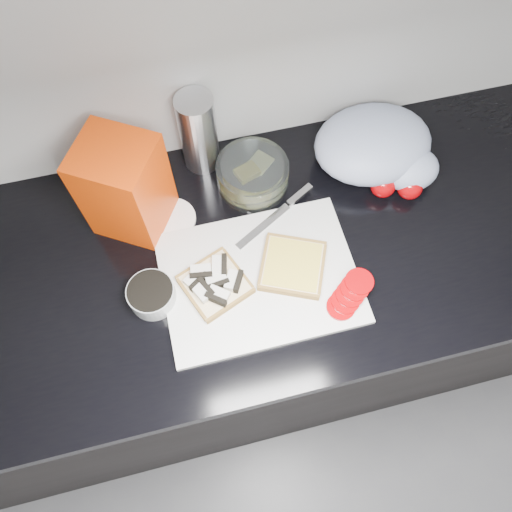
{
  "coord_description": "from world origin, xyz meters",
  "views": [
    {
      "loc": [
        -0.21,
        0.73,
        1.86
      ],
      "look_at": [
        -0.11,
        1.16,
        0.95
      ],
      "focal_mm": 35.0,
      "sensor_mm": 36.0,
      "label": 1
    }
  ],
  "objects": [
    {
      "name": "tomato_slices",
      "position": [
        0.06,
        1.04,
        0.92
      ],
      "size": [
        0.12,
        0.11,
        0.02
      ],
      "rotation": [
        0.0,
        0.0,
        0.19
      ],
      "color": "#A10307",
      "rests_on": "cutting_board"
    },
    {
      "name": "knife",
      "position": [
        -0.01,
        1.27,
        0.92
      ],
      "size": [
        0.2,
        0.12,
        0.01
      ],
      "rotation": [
        0.0,
        0.0,
        0.52
      ],
      "color": "#B2B2B7",
      "rests_on": "cutting_board"
    },
    {
      "name": "bread_bag",
      "position": [
        -0.33,
        1.34,
        1.01
      ],
      "size": [
        0.2,
        0.19,
        0.23
      ],
      "primitive_type": "cube",
      "rotation": [
        0.0,
        0.0,
        -0.55
      ],
      "color": "red",
      "rests_on": "countertop"
    },
    {
      "name": "seed_tub",
      "position": [
        -0.33,
        1.13,
        0.93
      ],
      "size": [
        0.1,
        0.1,
        0.05
      ],
      "color": "#AAB0B0",
      "rests_on": "countertop"
    },
    {
      "name": "countertop",
      "position": [
        0.0,
        1.2,
        0.88
      ],
      "size": [
        3.5,
        0.64,
        0.04
      ],
      "primitive_type": "cube",
      "color": "black",
      "rests_on": "base_cabinet"
    },
    {
      "name": "grocery_bag",
      "position": [
        0.22,
        1.35,
        0.96
      ],
      "size": [
        0.27,
        0.24,
        0.12
      ],
      "rotation": [
        0.0,
        0.0,
        0.02
      ],
      "color": "#9AA9BE",
      "rests_on": "countertop"
    },
    {
      "name": "tub_lid",
      "position": [
        -0.26,
        1.31,
        0.9
      ],
      "size": [
        0.14,
        0.14,
        0.01
      ],
      "primitive_type": "cylinder",
      "rotation": [
        0.0,
        0.0,
        -0.43
      ],
      "color": "white",
      "rests_on": "countertop"
    },
    {
      "name": "cutting_board",
      "position": [
        -0.11,
        1.13,
        0.91
      ],
      "size": [
        0.4,
        0.3,
        0.01
      ],
      "primitive_type": "cube",
      "color": "silver",
      "rests_on": "countertop"
    },
    {
      "name": "bread_right",
      "position": [
        -0.04,
        1.13,
        0.92
      ],
      "size": [
        0.18,
        0.18,
        0.02
      ],
      "rotation": [
        0.0,
        0.0,
        -0.42
      ],
      "color": "beige",
      "rests_on": "cutting_board"
    },
    {
      "name": "whole_tomatoes",
      "position": [
        0.24,
        1.26,
        0.93
      ],
      "size": [
        0.11,
        0.08,
        0.06
      ],
      "rotation": [
        0.0,
        0.0,
        -0.0
      ],
      "color": "#A10307",
      "rests_on": "countertop"
    },
    {
      "name": "steel_canister",
      "position": [
        -0.16,
        1.45,
        1.0
      ],
      "size": [
        0.08,
        0.08,
        0.2
      ],
      "primitive_type": "cylinder",
      "color": "silver",
      "rests_on": "countertop"
    },
    {
      "name": "bread_left",
      "position": [
        -0.2,
        1.13,
        0.92
      ],
      "size": [
        0.16,
        0.16,
        0.04
      ],
      "rotation": [
        0.0,
        0.0,
        0.38
      ],
      "color": "beige",
      "rests_on": "cutting_board"
    },
    {
      "name": "glass_bowl",
      "position": [
        -0.06,
        1.36,
        0.93
      ],
      "size": [
        0.16,
        0.16,
        0.07
      ],
      "rotation": [
        0.0,
        0.0,
        0.34
      ],
      "color": "silver",
      "rests_on": "countertop"
    },
    {
      "name": "base_cabinet",
      "position": [
        0.0,
        1.2,
        0.43
      ],
      "size": [
        3.5,
        0.6,
        0.86
      ],
      "primitive_type": "cube",
      "color": "black",
      "rests_on": "ground"
    }
  ]
}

